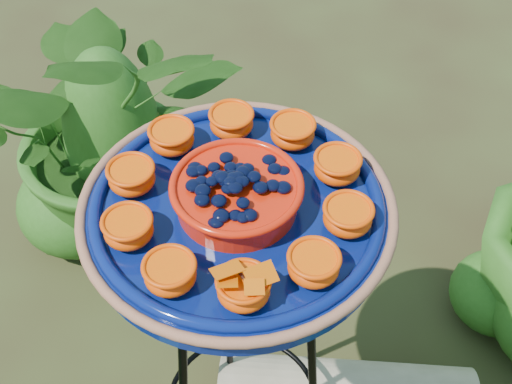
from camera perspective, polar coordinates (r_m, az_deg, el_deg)
tripod_stand at (r=1.41m, az=-1.19°, el=-12.16°), size 0.44×0.44×0.92m
feeder_dish at (r=1.08m, az=-1.51°, el=-1.21°), size 0.61×0.61×0.11m
shrub_back_left at (r=2.08m, az=-11.49°, el=5.39°), size 0.90×0.83×0.83m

